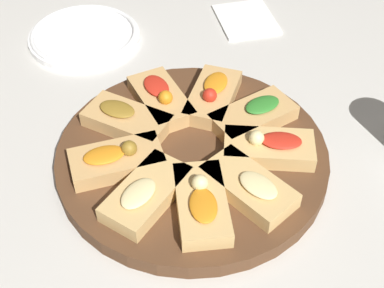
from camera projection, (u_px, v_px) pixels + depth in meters
The scene contains 13 objects.
ground_plane at pixel (192, 162), 0.73m from camera, with size 3.00×3.00×0.00m, color beige.
serving_board at pixel (192, 156), 0.72m from camera, with size 0.36×0.36×0.02m, color #51331E.
focaccia_slice_0 at pixel (146, 193), 0.65m from camera, with size 0.10×0.13×0.03m.
focaccia_slice_1 at pixel (202, 203), 0.63m from camera, with size 0.13×0.10×0.04m.
focaccia_slice_2 at pixel (249, 186), 0.65m from camera, with size 0.13×0.08×0.03m.
focaccia_slice_3 at pixel (269, 147), 0.70m from camera, with size 0.12×0.13×0.04m.
focaccia_slice_4 at pixel (253, 115), 0.75m from camera, with size 0.06×0.12×0.03m.
focaccia_slice_5 at pixel (213, 96), 0.77m from camera, with size 0.12×0.13×0.04m.
focaccia_slice_6 at pixel (161, 99), 0.77m from camera, with size 0.12×0.07×0.04m.
focaccia_slice_7 at pixel (126, 119), 0.74m from camera, with size 0.13×0.11×0.03m.
focaccia_slice_8 at pixel (116, 160), 0.68m from camera, with size 0.09×0.13×0.04m.
plate_right at pixel (86, 35), 0.94m from camera, with size 0.19×0.19×0.02m.
napkin_stack at pixel (246, 18), 0.98m from camera, with size 0.12×0.10×0.01m, color white.
Camera 1 is at (-0.42, 0.27, 0.53)m, focal length 50.00 mm.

